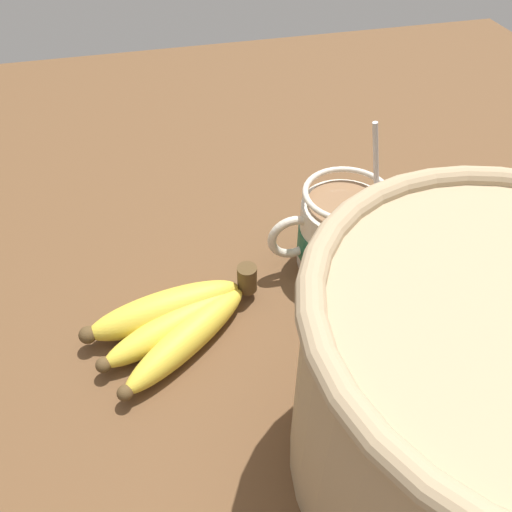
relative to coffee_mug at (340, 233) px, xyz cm
name	(u,v)px	position (x,y,z in cm)	size (l,w,h in cm)	color
table	(284,294)	(6.41, 1.80, -6.07)	(132.21, 132.21, 3.85)	brown
coffee_mug	(340,233)	(0.00, 0.00, 0.00)	(12.91, 9.14, 16.91)	beige
banana_bunch	(176,322)	(18.37, 5.74, -2.43)	(17.55, 12.44, 4.11)	#4C381E
woven_basket	(490,394)	(-0.89, 23.28, 5.91)	(26.40, 26.40, 19.22)	tan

